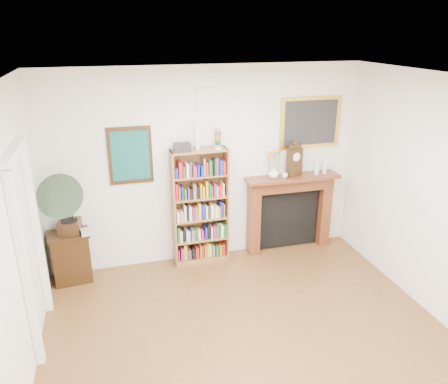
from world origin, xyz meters
name	(u,v)px	position (x,y,z in m)	size (l,w,h in m)	color
room	(271,247)	(0.00, 0.00, 1.40)	(4.51, 5.01, 2.81)	brown
door_casing	(29,233)	(-2.21, 1.20, 1.26)	(0.08, 1.02, 2.17)	white
teal_poster	(130,155)	(-1.05, 2.48, 1.65)	(0.58, 0.04, 0.78)	black
small_picture	(206,99)	(0.00, 2.48, 2.35)	(0.26, 0.04, 0.30)	white
gilt_painting	(310,122)	(1.55, 2.48, 1.95)	(0.95, 0.04, 0.75)	gold
bookshelf	(200,201)	(-0.15, 2.34, 0.95)	(0.78, 0.28, 1.96)	brown
side_cabinet	(71,257)	(-1.94, 2.29, 0.35)	(0.52, 0.38, 0.71)	black
fireplace	(289,206)	(1.25, 2.40, 0.71)	(1.42, 0.36, 1.20)	#542713
gramophone	(65,201)	(-1.91, 2.15, 1.22)	(0.63, 0.74, 0.90)	black
cd_stack	(86,232)	(-1.71, 2.18, 0.75)	(0.12, 0.12, 0.08)	silver
mantel_clock	(295,161)	(1.27, 2.35, 1.43)	(0.23, 0.16, 0.49)	black
flower_vase	(274,172)	(0.96, 2.35, 1.28)	(0.16, 0.16, 0.16)	white
teacup	(285,176)	(1.11, 2.30, 1.23)	(0.09, 0.09, 0.07)	silver
bottle_left	(317,167)	(1.63, 2.33, 1.32)	(0.07, 0.07, 0.24)	silver
bottle_right	(325,167)	(1.77, 2.34, 1.30)	(0.06, 0.06, 0.20)	silver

